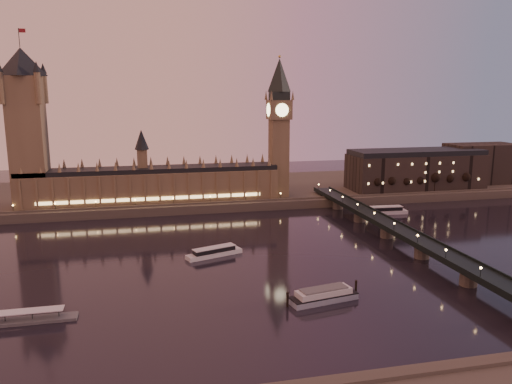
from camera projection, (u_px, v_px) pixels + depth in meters
ground at (238, 259)px, 253.74m from camera, size 700.00×700.00×0.00m
far_embankment at (237, 190)px, 417.52m from camera, size 560.00×130.00×6.00m
palace_of_westminster at (152, 180)px, 356.66m from camera, size 180.00×26.62×52.00m
victoria_tower at (26, 119)px, 330.88m from camera, size 31.68×31.68×118.00m
big_ben at (279, 119)px, 368.74m from camera, size 17.68×17.68×104.00m
westminster_bridge at (403, 237)px, 272.42m from camera, size 13.20×260.00×15.30m
city_block at (438, 167)px, 416.75m from camera, size 155.00×45.00×34.00m
bare_tree_0 at (375, 182)px, 382.47m from camera, size 6.65×6.65×13.52m
bare_tree_1 at (391, 181)px, 385.32m from camera, size 6.65×6.65×13.52m
bare_tree_2 at (407, 181)px, 388.16m from camera, size 6.65×6.65×13.52m
bare_tree_3 at (422, 180)px, 391.01m from camera, size 6.65×6.65×13.52m
bare_tree_4 at (437, 179)px, 393.86m from camera, size 6.65×6.65×13.52m
bare_tree_5 at (452, 179)px, 396.71m from camera, size 6.65×6.65×13.52m
bare_tree_6 at (466, 178)px, 399.55m from camera, size 6.65×6.65×13.52m
cruise_boat_a at (214, 252)px, 258.11m from camera, size 30.56×16.09×4.81m
cruise_boat_b at (386, 210)px, 348.63m from camera, size 29.97×9.07×5.46m
moored_barge at (324, 295)px, 201.77m from camera, size 32.49×12.99×6.05m
pontoon_pier at (21, 320)px, 183.23m from camera, size 38.97×6.49×10.39m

